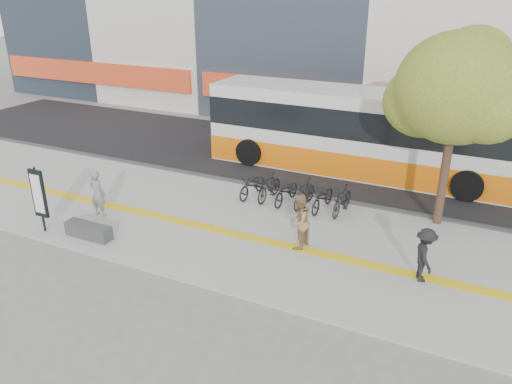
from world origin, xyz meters
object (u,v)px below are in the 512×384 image
at_px(street_tree, 457,90).
at_px(bus, 359,134).
at_px(pedestrian_tan, 299,222).
at_px(bench, 89,231).
at_px(signboard, 39,194).
at_px(pedestrian_dark, 425,255).
at_px(seated_woman, 98,193).

bearing_deg(street_tree, bus, 135.87).
height_order(street_tree, pedestrian_tan, street_tree).
bearing_deg(bus, pedestrian_tan, -88.34).
bearing_deg(bench, street_tree, 31.62).
relative_size(signboard, bus, 0.17).
distance_m(bus, pedestrian_dark, 8.63).
bearing_deg(signboard, bus, 52.82).
relative_size(street_tree, pedestrian_tan, 3.65).
distance_m(pedestrian_tan, pedestrian_dark, 3.70).
bearing_deg(bus, seated_woman, -129.28).
height_order(signboard, pedestrian_tan, signboard).
xyz_separation_m(bench, street_tree, (9.78, 6.02, 4.21)).
relative_size(bench, pedestrian_dark, 1.05).
distance_m(street_tree, bus, 6.00).
relative_size(bench, seated_woman, 0.97).
height_order(bus, pedestrian_tan, bus).
height_order(seated_woman, pedestrian_tan, pedestrian_tan).
xyz_separation_m(seated_woman, pedestrian_tan, (7.00, 0.87, 0.04)).
xyz_separation_m(street_tree, pedestrian_tan, (-3.58, -3.75, -3.57)).
bearing_deg(pedestrian_tan, bus, -171.59).
bearing_deg(pedestrian_tan, street_tree, 143.08).
height_order(street_tree, seated_woman, street_tree).
xyz_separation_m(signboard, street_tree, (11.38, 6.33, 3.15)).
xyz_separation_m(pedestrian_tan, pedestrian_dark, (3.69, -0.22, -0.10)).
bearing_deg(bench, seated_woman, 119.74).
bearing_deg(bus, pedestrian_dark, -62.96).
height_order(signboard, bus, bus).
height_order(street_tree, bus, street_tree).
bearing_deg(street_tree, pedestrian_tan, -133.67).
relative_size(bench, bus, 0.12).
relative_size(bench, street_tree, 0.25).
distance_m(bus, seated_woman, 10.75).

